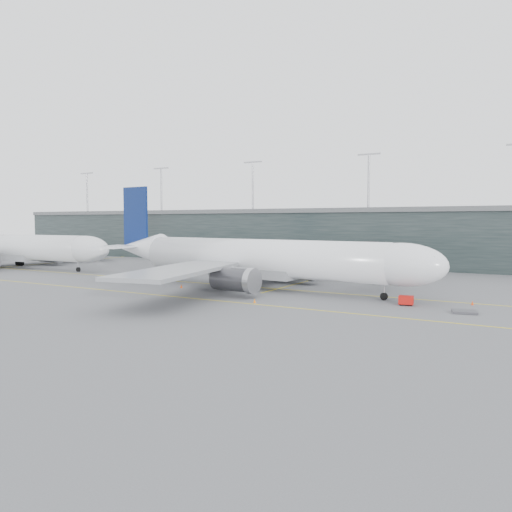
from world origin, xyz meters
The scene contains 18 objects.
ground centered at (0.00, 0.00, 0.00)m, with size 320.00×320.00×0.00m, color #57575C.
taxiline_a centered at (0.00, -4.00, 0.01)m, with size 160.00×0.25×0.02m, color yellow.
taxiline_b centered at (0.00, -20.00, 0.01)m, with size 160.00×0.25×0.02m, color yellow.
taxiline_lead_main centered at (5.00, 20.00, 0.01)m, with size 0.25×60.00×0.02m, color yellow.
taxiline_lead_adj centered at (-75.00, 20.00, 0.01)m, with size 0.25×60.00×0.02m, color yellow.
terminal centered at (0.00, 58.00, 7.62)m, with size 240.00×36.00×29.00m.
main_aircraft centered at (1.45, -5.32, 5.29)m, with size 67.22×62.96×18.84m.
jet_bridge centered at (15.71, 24.52, 5.09)m, with size 18.04×43.13×6.80m.
second_aircraft centered at (-71.30, -2.10, 5.16)m, with size 65.52×61.53×18.38m.
gse_cart centered at (28.45, -10.36, 0.76)m, with size 2.14×1.52×1.36m.
baggage_dolly centered at (36.35, -12.58, 0.18)m, with size 3.02×2.42×0.30m, color #3E3D43.
uld_a centered at (-5.37, 9.13, 0.90)m, with size 2.05×1.72×1.71m.
uld_b centered at (-2.48, 10.70, 1.00)m, with size 2.52×2.27×1.90m.
uld_c centered at (0.07, 10.84, 1.00)m, with size 2.38×2.06×1.89m.
cone_nose centered at (36.50, -5.46, 0.31)m, with size 0.38×0.38×0.61m, color #EF3F0D.
cone_wing_stbd centered at (9.03, -19.08, 0.32)m, with size 0.40×0.40×0.64m, color orange.
cone_wing_port centered at (6.62, 12.46, 0.39)m, with size 0.50×0.50×0.79m, color orange.
cone_tail centered at (-10.25, -11.45, 0.35)m, with size 0.44×0.44×0.70m, color #D6470B.
Camera 1 is at (44.36, -80.76, 11.76)m, focal length 35.00 mm.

